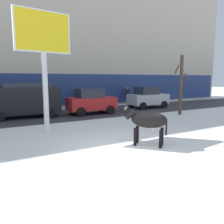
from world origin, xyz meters
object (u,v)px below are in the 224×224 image
Objects in this scene: car_red_hatchback at (91,101)px; pedestrian_by_cars at (78,98)px; car_silver_hatchback at (148,97)px; bare_tree_left_lot at (181,84)px; billboard at (43,40)px; car_black_van at (23,99)px; pedestrian_near_billboard at (127,96)px; cow_black at (147,120)px.

car_red_hatchback is 3.78m from pedestrian_by_cars.
car_silver_hatchback reaches higher than pedestrian_by_cars.
bare_tree_left_lot is at bearing -94.84° from car_silver_hatchback.
bare_tree_left_lot is at bearing 6.07° from billboard.
car_black_van reaches higher than pedestrian_near_billboard.
car_black_van is at bearing 179.30° from car_silver_hatchback.
pedestrian_by_cars is 8.93m from bare_tree_left_lot.
cow_black is 11.57m from car_silver_hatchback.
bare_tree_left_lot reaches higher than car_red_hatchback.
pedestrian_near_billboard is (10.13, 8.33, -3.43)m from billboard.
pedestrian_by_cars is at bearing 149.60° from car_silver_hatchback.
billboard is 13.56m from pedestrian_near_billboard.
car_red_hatchback is at bearing -97.00° from pedestrian_by_cars.
car_black_van is 1.31× the size of car_silver_hatchback.
pedestrian_near_billboard is at bearing 59.25° from cow_black.
pedestrian_near_billboard is 5.28m from pedestrian_by_cars.
car_black_van reaches higher than cow_black.
billboard is 10.23m from pedestrian_by_cars.
cow_black is 8.50m from car_red_hatchback.
pedestrian_near_billboard is 0.41× the size of bare_tree_left_lot.
car_black_van is 2.70× the size of pedestrian_by_cars.
billboard is at bearing -87.91° from car_black_van.
pedestrian_by_cars is at bearing 124.45° from bare_tree_left_lot.
car_black_van is 10.95m from bare_tree_left_lot.
car_silver_hatchback is at bearing 85.16° from bare_tree_left_lot.
bare_tree_left_lot is at bearing 34.97° from cow_black.
pedestrian_by_cars is (0.46, 3.76, -0.05)m from car_red_hatchback.
bare_tree_left_lot is at bearing -32.88° from car_red_hatchback.
billboard is 7.18m from car_red_hatchback.
pedestrian_by_cars is 0.41× the size of bare_tree_left_lot.
car_black_van is at bearing 170.76° from car_red_hatchback.
billboard is 10.13m from bare_tree_left_lot.
car_black_van is at bearing 156.94° from bare_tree_left_lot.
bare_tree_left_lot is (5.46, -3.53, 1.25)m from car_red_hatchback.
cow_black is 5.83m from billboard.
billboard reaches higher than pedestrian_near_billboard.
billboard reaches higher than bare_tree_left_lot.
car_red_hatchback is at bearing -9.24° from car_black_van.
pedestrian_near_billboard is at bearing 39.42° from billboard.
car_silver_hatchback is 4.34m from bare_tree_left_lot.
billboard is 1.56× the size of car_silver_hatchback.
cow_black is 0.99× the size of pedestrian_by_cars.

